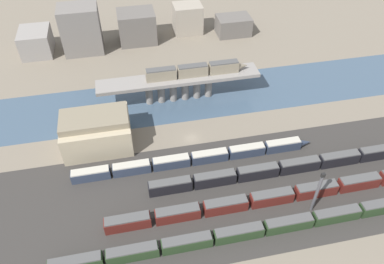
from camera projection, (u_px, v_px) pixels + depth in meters
ground_plane at (191, 138)px, 122.47m from camera, size 400.00×400.00×0.00m
railbed_yard at (209, 196)px, 105.10m from camera, size 280.00×42.00×0.01m
river_water at (179, 99)px, 138.23m from camera, size 320.00×26.29×0.01m
bridge at (179, 83)px, 133.35m from camera, size 57.88×8.20×9.59m
train_on_bridge at (196, 70)px, 131.33m from camera, size 36.78×3.04×4.20m
train_yard_near at (244, 232)px, 94.35m from camera, size 97.34×2.84×3.66m
train_yard_mid at (277, 197)px, 102.48m from camera, size 94.64×3.05×3.90m
train_yard_far at (283, 168)px, 110.19m from camera, size 81.23×2.87×4.04m
train_yard_outer at (195, 159)px, 113.33m from camera, size 74.39×2.85×3.53m
warehouse_building at (97, 131)px, 116.80m from camera, size 20.97×15.77×11.76m
signal_tower at (317, 192)px, 96.76m from camera, size 1.00×0.81×14.62m
city_block_far_left at (36, 42)px, 159.41m from camera, size 12.50×15.19×10.27m
city_block_left at (81, 29)px, 157.48m from camera, size 16.18×12.42×19.93m
city_block_center at (137, 27)px, 165.94m from camera, size 16.14×13.20×13.73m
city_block_right at (188, 19)px, 172.65m from camera, size 12.79×10.29×13.09m
city_block_far_right at (233, 25)px, 172.80m from camera, size 15.22×10.73×8.28m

